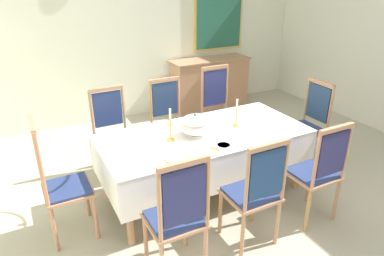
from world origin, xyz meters
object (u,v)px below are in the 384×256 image
chair_north_b (169,120)px  bowl_near_left (224,146)px  chair_south_a (178,215)px  dining_table (205,140)px  chair_north_a (113,131)px  candlestick_east (236,116)px  chair_south_c (318,170)px  bowl_near_right (179,122)px  bowl_far_left (176,158)px  framed_painting (219,7)px  chair_head_west (58,180)px  spoon_secondary (168,124)px  chair_head_east (308,123)px  chair_north_c (219,108)px  sideboard (209,83)px  candlestick_west (170,128)px  soup_tureen (195,125)px  bowl_far_right (198,117)px  spoon_primary (213,149)px  chair_south_b (255,191)px

chair_north_b → bowl_near_left: bearing=89.8°
chair_south_a → dining_table: bearing=50.2°
chair_north_a → candlestick_east: 1.49m
chair_south_c → bowl_near_right: size_ratio=5.91×
bowl_near_left → bowl_far_left: bowl_far_left is taller
chair_north_a → framed_painting: framed_painting is taller
bowl_near_right → framed_painting: (1.91, 2.29, 0.98)m
chair_head_west → bowl_far_left: chair_head_west is taller
bowl_near_left → spoon_secondary: (-0.24, 0.77, -0.02)m
chair_head_east → chair_north_c: bearing=39.9°
chair_south_c → sideboard: (0.72, 3.29, -0.11)m
chair_south_a → bowl_far_left: bearing=65.8°
candlestick_west → chair_south_a: bearing=-111.6°
chair_north_c → bowl_near_right: (-0.87, -0.56, 0.18)m
soup_tureen → framed_painting: bearing=54.5°
chair_south_a → bowl_far_right: size_ratio=6.48×
candlestick_east → framed_painting: (1.38, 2.64, 0.87)m
bowl_far_left → spoon_primary: bearing=4.3°
chair_head_east → candlestick_west: chair_head_east is taller
bowl_far_left → sideboard: bearing=54.6°
dining_table → bowl_near_left: size_ratio=14.62×
chair_head_east → soup_tureen: bearing=90.0°
chair_south_b → candlestick_east: 1.03m
chair_north_a → spoon_secondary: size_ratio=6.04×
bowl_far_right → chair_north_b: bearing=103.7°
bowl_far_left → candlestick_east: bearing=23.2°
bowl_far_right → spoon_primary: size_ratio=0.97×
dining_table → candlestick_east: (0.39, 0.00, 0.20)m
candlestick_east → spoon_secondary: 0.76m
chair_south_a → bowl_near_right: size_ratio=6.15×
soup_tureen → sideboard: (1.57, 2.39, -0.41)m
chair_south_b → chair_north_a: bearing=112.4°
chair_north_b → chair_south_c: 1.96m
chair_north_b → chair_south_c: (0.75, -1.81, -0.00)m
chair_north_b → chair_north_c: 0.75m
candlestick_east → bowl_far_left: (-0.92, -0.39, -0.10)m
chair_head_east → chair_south_b: bearing=121.0°
chair_south_b → bowl_near_right: chair_south_b is taller
chair_south_a → spoon_secondary: chair_south_a is taller
candlestick_west → bowl_far_left: candlestick_west is taller
chair_south_b → chair_head_east: chair_head_east is taller
bowl_far_right → bowl_far_left: bearing=-129.8°
chair_south_c → spoon_secondary: 1.63m
bowl_near_left → bowl_far_right: 0.78m
chair_north_c → bowl_far_left: chair_north_c is taller
chair_north_a → bowl_near_left: chair_north_a is taller
dining_table → spoon_primary: 0.39m
bowl_far_right → candlestick_east: bearing=-54.1°
chair_south_b → spoon_secondary: 1.32m
chair_head_west → chair_north_c: bearing=112.1°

